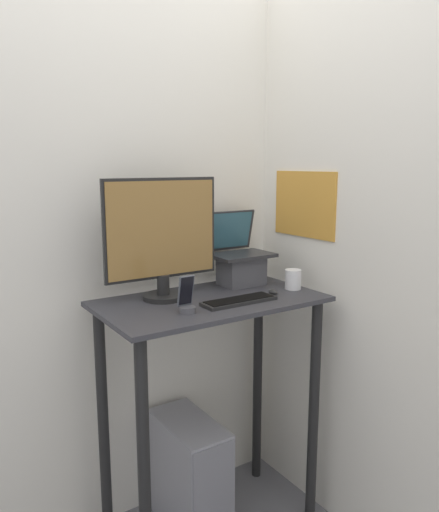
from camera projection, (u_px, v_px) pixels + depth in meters
name	position (u px, v px, depth m)	size (l,w,h in m)	color
wall_back	(171.00, 240.00, 2.35)	(6.00, 0.05, 2.60)	silver
wall_side_right	(352.00, 248.00, 2.15)	(0.06, 6.00, 2.60)	silver
desk	(211.00, 361.00, 2.15)	(0.94, 0.52, 1.09)	#333338
laptop	(240.00, 263.00, 2.34)	(0.28, 0.24, 0.34)	#4C4C51
monitor	(162.00, 239.00, 2.06)	(0.51, 0.18, 0.51)	black
keyboard	(239.00, 301.00, 2.05)	(0.32, 0.10, 0.02)	black
mouse	(273.00, 292.00, 2.17)	(0.03, 0.05, 0.02)	#262626
cell_phone	(187.00, 301.00, 1.90)	(0.06, 0.06, 0.15)	#4C4C51
computer_tower	(190.00, 474.00, 2.28)	(0.22, 0.43, 0.52)	gray
mug	(293.00, 279.00, 2.26)	(0.07, 0.07, 0.09)	white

